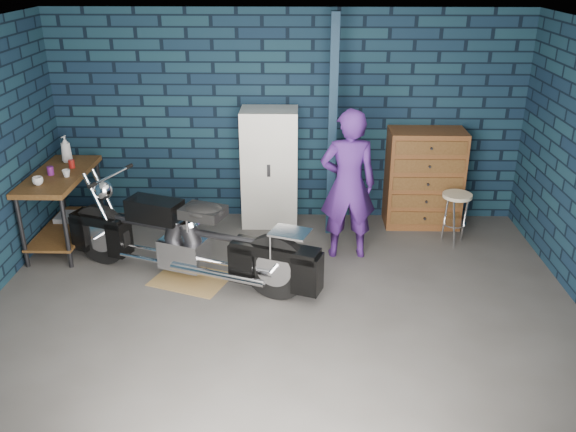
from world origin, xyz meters
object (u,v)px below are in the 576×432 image
Objects in this scene: person at (348,185)px; shop_stool at (455,218)px; motorcycle at (188,234)px; tool_chest at (424,179)px; workbench at (64,209)px; storage_bin at (76,225)px; locker at (270,168)px.

person reaches higher than shop_stool.
motorcycle is 3.19m from tool_chest.
workbench is at bearing -171.24° from tool_chest.
motorcycle reaches higher than shop_stool.
tool_chest reaches higher than workbench.
workbench is at bearing 172.15° from motorcycle.
tool_chest is 1.97× the size of shop_stool.
person is 3.99× the size of storage_bin.
locker reaches higher than tool_chest.
motorcycle is 1.77m from locker.
tool_chest is at bearing -142.03° from person.
person is at bearing -7.98° from storage_bin.
workbench is 4.49m from tool_chest.
shop_stool is at bearing -1.41° from storage_bin.
locker is 1.20× the size of tool_chest.
motorcycle reaches higher than workbench.
person is 1.31m from locker.
workbench reaches higher than storage_bin.
storage_bin is at bearing 178.59° from shop_stool.
workbench is 1.89m from motorcycle.
person is 1.50m from shop_stool.
tool_chest is (4.42, 0.44, 0.50)m from storage_bin.
shop_stool is at bearing 38.32° from motorcycle.
shop_stool is (4.72, -0.12, 0.18)m from storage_bin.
storage_bin is 0.69× the size of shop_stool.
workbench reaches higher than shop_stool.
workbench is 3.18× the size of storage_bin.
tool_chest is at bearing 8.76° from workbench.
tool_chest is (1.98, 0.00, -0.13)m from locker.
motorcycle is 2.00× the size of tool_chest.
person reaches higher than motorcycle.
storage_bin is 2.55m from locker.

